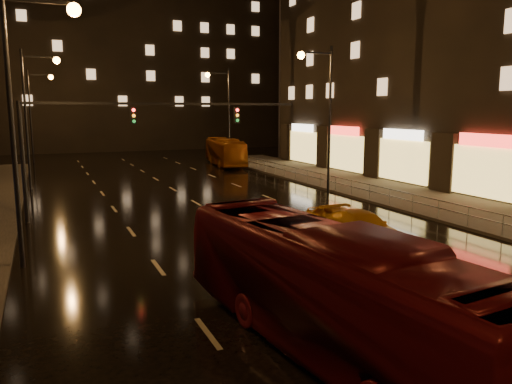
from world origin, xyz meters
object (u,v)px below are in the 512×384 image
bus_red (331,289)px  bus_curb (225,152)px  taxi_near (337,219)px  taxi_far (362,227)px

bus_red → bus_curb: size_ratio=1.08×
taxi_near → taxi_far: bearing=-92.5°
taxi_far → taxi_near: bearing=88.4°
taxi_near → bus_red: bearing=-125.7°
bus_red → taxi_near: bearing=50.4°
bus_red → taxi_far: 10.37m
bus_curb → taxi_near: bearing=-91.9°
bus_red → taxi_far: bearing=44.3°
bus_red → taxi_near: size_ratio=2.88×
taxi_far → bus_curb: bearing=79.5°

